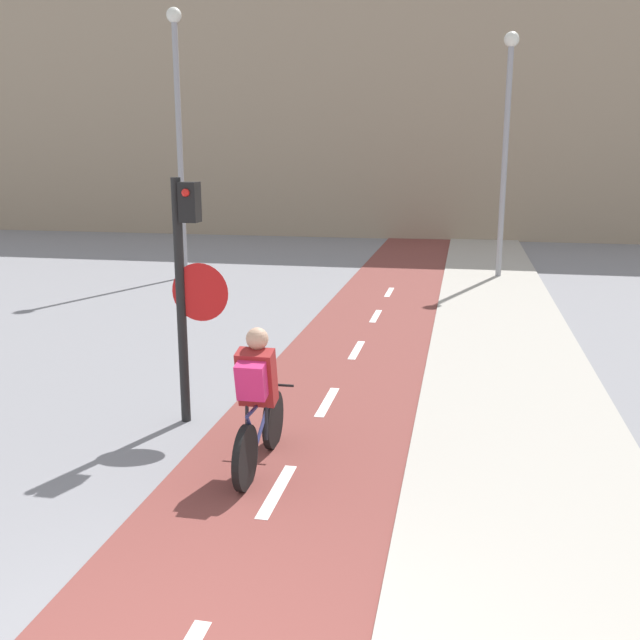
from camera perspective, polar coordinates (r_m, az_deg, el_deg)
building_row_background at (r=29.14m, az=8.60°, el=16.61°), size 60.00×5.20×9.81m
traffic_light_pole at (r=8.21m, az=-10.59°, el=3.67°), size 0.67×0.25×2.84m
street_lamp_far at (r=18.40m, az=-11.27°, el=15.68°), size 0.36×0.36×6.47m
street_lamp_sidewalk at (r=18.58m, az=14.69°, el=14.58°), size 0.36×0.36×5.93m
cyclist_near at (r=7.09m, az=-5.00°, el=-6.61°), size 0.46×1.63×1.46m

